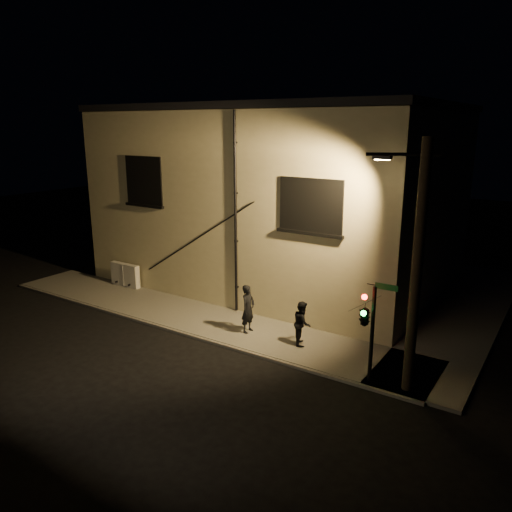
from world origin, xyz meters
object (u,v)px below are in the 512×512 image
Objects in this scene: traffic_signal at (366,315)px; utility_cabinet at (125,275)px; pedestrian_a at (248,309)px; pedestrian_b at (302,323)px; streetlamp_pole at (415,265)px.

utility_cabinet is at bearing 169.35° from traffic_signal.
traffic_signal is (13.37, -2.51, 1.59)m from utility_cabinet.
pedestrian_a is 5.38m from traffic_signal.
pedestrian_b is at bearing 154.97° from traffic_signal.
pedestrian_b is (10.52, -1.19, 0.24)m from utility_cabinet.
streetlamp_pole is (14.63, -2.22, 3.31)m from utility_cabinet.
pedestrian_a is 2.27m from pedestrian_b.
utility_cabinet is 15.17m from streetlamp_pole.
utility_cabinet is 1.07× the size of pedestrian_b.
pedestrian_a is at bearing 172.24° from streetlamp_pole.
streetlamp_pole reaches higher than pedestrian_a.
utility_cabinet is 13.70m from traffic_signal.
utility_cabinet is 0.92× the size of pedestrian_a.
traffic_signal reaches higher than pedestrian_a.
streetlamp_pole is (1.27, 0.29, 1.72)m from traffic_signal.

